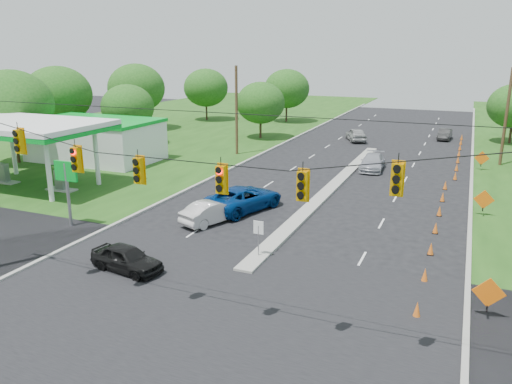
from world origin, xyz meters
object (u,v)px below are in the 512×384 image
at_px(black_sedan, 127,258).
at_px(blue_pickup, 244,198).
at_px(gas_station, 85,137).
at_px(white_sedan, 212,212).

distance_m(black_sedan, blue_pickup, 11.19).
xyz_separation_m(gas_station, white_sedan, (18.79, -10.20, -1.87)).
bearing_deg(white_sedan, gas_station, -7.94).
distance_m(gas_station, black_sedan, 25.88).
bearing_deg(gas_station, blue_pickup, -19.89).
bearing_deg(black_sedan, white_sedan, 4.82).
bearing_deg(blue_pickup, white_sedan, 94.46).
height_order(gas_station, white_sedan, gas_station).
bearing_deg(black_sedan, gas_station, 53.46).
height_order(black_sedan, blue_pickup, blue_pickup).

